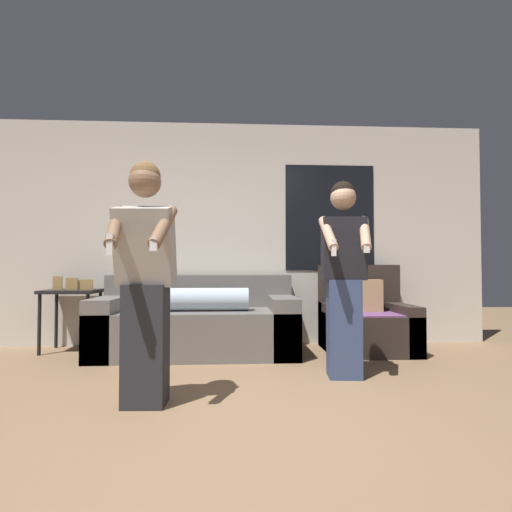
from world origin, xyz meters
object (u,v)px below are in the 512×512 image
couch (197,324)px  side_table (72,298)px  person_left (145,280)px  armchair (366,322)px  person_right (344,275)px

couch → side_table: (-1.42, 0.21, 0.27)m
side_table → person_left: person_left is taller
armchair → person_left: bearing=-141.1°
couch → person_right: bearing=-37.1°
armchair → person_right: 1.31m
couch → person_left: size_ratio=1.29×
armchair → person_left: (-2.08, -1.68, 0.53)m
person_right → couch: bearing=142.9°
person_left → armchair: bearing=38.9°
couch → person_left: (-0.20, -1.63, 0.53)m
armchair → couch: bearing=-178.6°
couch → person_right: (1.34, -1.01, 0.55)m
side_table → couch: bearing=-8.4°
side_table → person_left: (1.21, -1.84, 0.26)m
armchair → person_right: (-0.55, -1.06, 0.55)m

